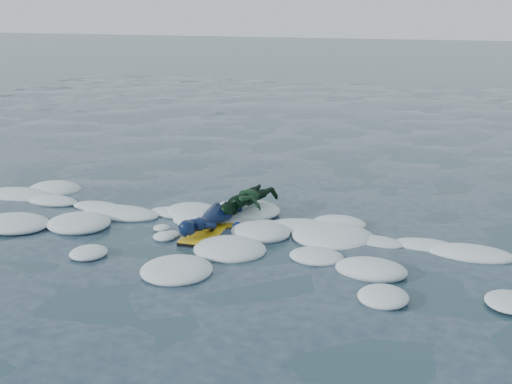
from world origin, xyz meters
TOP-DOWN VIEW (x-y plane):
  - ground at (0.00, 0.00)m, footprint 120.00×120.00m
  - foam_band at (0.00, 1.03)m, footprint 12.00×3.10m
  - prone_woman_unit at (-0.37, 1.01)m, footprint 0.77×1.51m
  - prone_child_unit at (-0.03, 1.79)m, footprint 0.97×1.38m

SIDE VIEW (x-z plane):
  - ground at x=0.00m, z-range 0.00..0.00m
  - foam_band at x=0.00m, z-range -0.15..0.15m
  - prone_woman_unit at x=-0.37m, z-range 0.00..0.37m
  - prone_child_unit at x=-0.03m, z-range 0.01..0.50m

